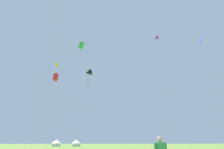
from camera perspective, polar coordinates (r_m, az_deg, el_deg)
kite_black_delta at (r=56.90m, az=-7.55°, el=0.69°), size 2.67×3.46×23.39m
kite_green_box at (r=68.24m, az=-9.72°, el=9.07°), size 3.37×2.22×36.47m
kite_red_box at (r=54.73m, az=-17.49°, el=-0.82°), size 1.33×3.00×20.39m
kite_yellow_box at (r=67.14m, az=-17.10°, el=2.80°), size 1.18×1.36×28.16m
kite_purple_delta at (r=67.92m, az=13.84°, el=11.16°), size 2.57×2.42×37.80m
kite_blue_diamond at (r=53.40m, az=26.63°, el=9.67°), size 1.23×2.87×28.18m
festival_tent_center at (r=76.97m, az=-17.23°, el=-19.98°), size 3.79×3.79×2.47m
festival_tent_right at (r=76.43m, az=-11.28°, el=-20.48°), size 3.77×3.77×2.45m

